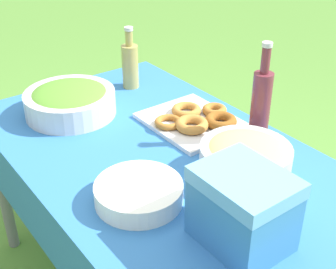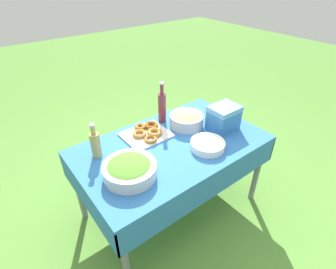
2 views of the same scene
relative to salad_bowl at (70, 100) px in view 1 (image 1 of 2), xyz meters
The scene contains 8 objects.
picnic_table 0.49m from the salad_bowl, 165.33° to the right, with size 1.49×0.90×0.73m.
salad_bowl is the anchor object (origin of this frame).
pasta_bowl 0.76m from the salad_bowl, 160.56° to the right, with size 0.29×0.29×0.13m.
donut_platter 0.50m from the salad_bowl, 137.09° to the right, with size 0.36×0.34×0.05m.
plate_stack 0.64m from the salad_bowl, behind, with size 0.26×0.26×0.06m.
olive_oil_bottle 0.35m from the salad_bowl, 76.70° to the right, with size 0.07×0.07×0.27m.
wine_bottle 0.75m from the salad_bowl, 143.52° to the right, with size 0.07×0.07×0.37m.
cooler_box 0.93m from the salad_bowl, behind, with size 0.24×0.19×0.21m.
Camera 1 is at (-1.12, 0.80, 1.60)m, focal length 50.00 mm.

